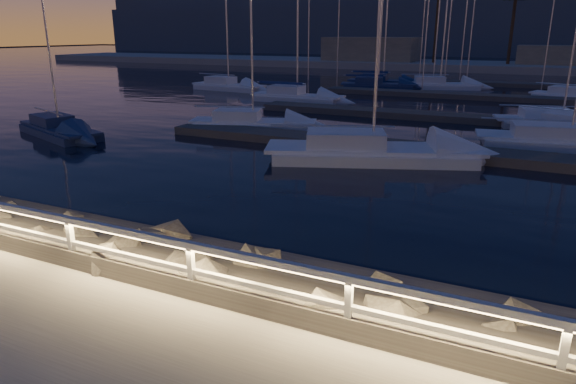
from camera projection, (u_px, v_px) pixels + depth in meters
name	position (u px, v px, depth m)	size (l,w,h in m)	color
ground	(150.00, 284.00, 9.85)	(400.00, 400.00, 0.00)	#AAA69A
harbor_water	(438.00, 113.00, 37.00)	(400.00, 440.00, 0.60)	black
guard_rail	(144.00, 246.00, 9.65)	(44.11, 0.12, 1.06)	white
riprap	(228.00, 273.00, 10.74)	(34.94, 3.16, 1.41)	#686359
floating_docks	(442.00, 103.00, 37.94)	(22.00, 36.00, 0.40)	#605750
far_shore	(492.00, 64.00, 73.53)	(160.00, 14.00, 5.20)	#AAA69A
palm_center	(515.00, 0.00, 69.22)	(3.00, 3.00, 9.70)	#44321F
distant_hills	(424.00, 32.00, 132.63)	(230.00, 37.50, 18.00)	#3A475A
sailboat_b	(58.00, 128.00, 27.04)	(6.77, 3.92, 11.15)	navy
sailboat_c	(367.00, 150.00, 21.73)	(9.25, 5.56, 15.21)	silver
sailboat_d	(565.00, 140.00, 24.05)	(8.58, 3.76, 14.05)	silver
sailboat_e	(295.00, 96.00, 40.21)	(7.40, 2.29, 12.62)	silver
sailboat_f	(250.00, 122.00, 28.77)	(7.20, 4.08, 11.84)	silver
sailboat_g	(558.00, 120.00, 29.40)	(7.51, 3.88, 12.28)	silver
sailboat_i	(227.00, 85.00, 48.29)	(7.61, 3.04, 12.70)	silver
sailboat_j	(376.00, 85.00, 49.41)	(7.29, 3.72, 11.97)	navy
sailboat_m	(381.00, 81.00, 52.44)	(7.19, 2.70, 12.05)	navy
sailboat_n	(438.00, 84.00, 49.33)	(7.97, 4.46, 13.11)	silver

